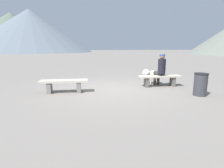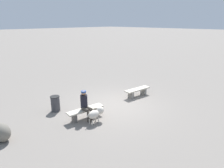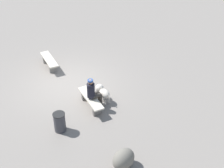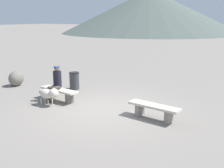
{
  "view_description": "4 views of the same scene",
  "coord_description": "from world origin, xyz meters",
  "px_view_note": "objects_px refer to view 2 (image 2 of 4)",
  "views": [
    {
      "loc": [
        -1.9,
        -6.34,
        1.55
      ],
      "look_at": [
        -0.42,
        -1.08,
        0.44
      ],
      "focal_mm": 29.01,
      "sensor_mm": 36.0,
      "label": 1
    },
    {
      "loc": [
        6.63,
        6.33,
        4.1
      ],
      "look_at": [
        -0.88,
        -1.06,
        0.7
      ],
      "focal_mm": 31.34,
      "sensor_mm": 36.0,
      "label": 2
    },
    {
      "loc": [
        10.31,
        -4.78,
        7.56
      ],
      "look_at": [
        1.66,
        1.2,
        0.5
      ],
      "focal_mm": 49.8,
      "sensor_mm": 36.0,
      "label": 3
    },
    {
      "loc": [
        -4.61,
        7.3,
        2.98
      ],
      "look_at": [
        0.07,
        -0.72,
        0.7
      ],
      "focal_mm": 43.13,
      "sensor_mm": 36.0,
      "label": 4
    }
  ],
  "objects_px": {
    "bench_right": "(86,111)",
    "trash_bin": "(55,104)",
    "bench_left": "(137,91)",
    "boulder": "(1,132)",
    "seated_person": "(85,104)",
    "dog": "(96,113)"
  },
  "relations": [
    {
      "from": "bench_right",
      "to": "trash_bin",
      "type": "relative_size",
      "value": 2.32
    },
    {
      "from": "bench_left",
      "to": "bench_right",
      "type": "height_order",
      "value": "bench_right"
    },
    {
      "from": "bench_left",
      "to": "boulder",
      "type": "relative_size",
      "value": 2.13
    },
    {
      "from": "seated_person",
      "to": "boulder",
      "type": "xyz_separation_m",
      "value": [
        3.13,
        -0.84,
        -0.39
      ]
    },
    {
      "from": "trash_bin",
      "to": "boulder",
      "type": "relative_size",
      "value": 0.94
    },
    {
      "from": "boulder",
      "to": "seated_person",
      "type": "bearing_deg",
      "value": 164.88
    },
    {
      "from": "seated_person",
      "to": "boulder",
      "type": "relative_size",
      "value": 1.66
    },
    {
      "from": "dog",
      "to": "trash_bin",
      "type": "distance_m",
      "value": 2.31
    },
    {
      "from": "bench_right",
      "to": "dog",
      "type": "relative_size",
      "value": 1.94
    },
    {
      "from": "bench_right",
      "to": "dog",
      "type": "bearing_deg",
      "value": 105.23
    },
    {
      "from": "bench_right",
      "to": "dog",
      "type": "xyz_separation_m",
      "value": [
        -0.08,
        0.61,
        0.1
      ]
    },
    {
      "from": "trash_bin",
      "to": "bench_right",
      "type": "bearing_deg",
      "value": 108.56
    },
    {
      "from": "bench_left",
      "to": "dog",
      "type": "bearing_deg",
      "value": 17.39
    },
    {
      "from": "dog",
      "to": "boulder",
      "type": "relative_size",
      "value": 1.13
    },
    {
      "from": "dog",
      "to": "bench_left",
      "type": "bearing_deg",
      "value": 9.93
    },
    {
      "from": "dog",
      "to": "trash_bin",
      "type": "relative_size",
      "value": 1.19
    },
    {
      "from": "bench_left",
      "to": "bench_right",
      "type": "relative_size",
      "value": 0.97
    },
    {
      "from": "seated_person",
      "to": "trash_bin",
      "type": "xyz_separation_m",
      "value": [
        0.49,
        -1.69,
        -0.36
      ]
    },
    {
      "from": "bench_left",
      "to": "boulder",
      "type": "height_order",
      "value": "boulder"
    },
    {
      "from": "bench_right",
      "to": "boulder",
      "type": "bearing_deg",
      "value": -5.75
    },
    {
      "from": "bench_right",
      "to": "seated_person",
      "type": "xyz_separation_m",
      "value": [
        0.06,
        0.08,
        0.41
      ]
    },
    {
      "from": "dog",
      "to": "bench_right",
      "type": "bearing_deg",
      "value": 97.78
    }
  ]
}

